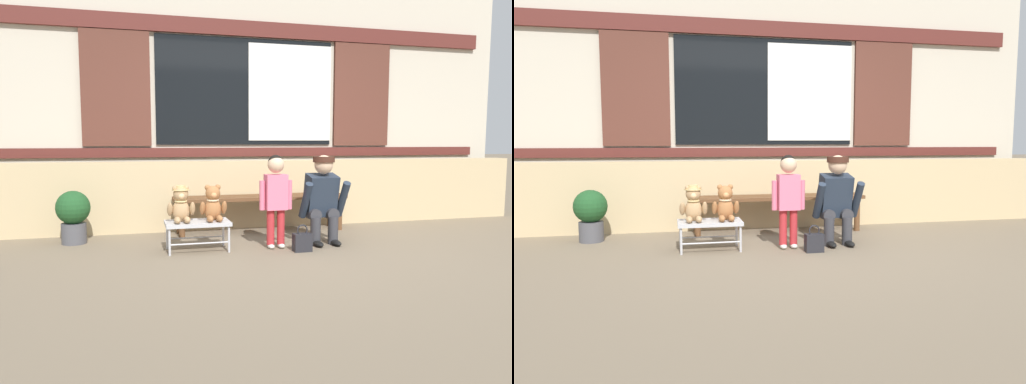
% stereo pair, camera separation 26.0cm
% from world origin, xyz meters
% --- Properties ---
extents(ground_plane, '(60.00, 60.00, 0.00)m').
position_xyz_m(ground_plane, '(0.00, 0.00, 0.00)').
color(ground_plane, '#756651').
extents(brick_low_wall, '(7.52, 0.25, 0.85)m').
position_xyz_m(brick_low_wall, '(0.00, 1.43, 0.42)').
color(brick_low_wall, tan).
rests_on(brick_low_wall, ground).
extents(shop_facade, '(7.67, 0.26, 3.55)m').
position_xyz_m(shop_facade, '(0.00, 1.94, 1.78)').
color(shop_facade, beige).
rests_on(shop_facade, ground).
extents(wooden_bench_long, '(2.10, 0.40, 0.44)m').
position_xyz_m(wooden_bench_long, '(-0.01, 1.06, 0.37)').
color(wooden_bench_long, brown).
rests_on(wooden_bench_long, ground).
extents(small_display_bench, '(0.64, 0.36, 0.30)m').
position_xyz_m(small_display_bench, '(-0.90, 0.23, 0.27)').
color(small_display_bench, '#BCBCC1').
rests_on(small_display_bench, ground).
extents(teddy_bear_with_hat, '(0.28, 0.27, 0.36)m').
position_xyz_m(teddy_bear_with_hat, '(-1.06, 0.23, 0.47)').
color(teddy_bear_with_hat, tan).
rests_on(teddy_bear_with_hat, small_display_bench).
extents(teddy_bear_plain, '(0.28, 0.26, 0.36)m').
position_xyz_m(teddy_bear_plain, '(-0.74, 0.23, 0.46)').
color(teddy_bear_plain, '#A86B3D').
rests_on(teddy_bear_plain, small_display_bench).
extents(child_standing, '(0.35, 0.18, 0.96)m').
position_xyz_m(child_standing, '(-0.10, 0.15, 0.59)').
color(child_standing, '#B7282D').
rests_on(child_standing, ground).
extents(adult_crouching, '(0.50, 0.49, 0.95)m').
position_xyz_m(adult_crouching, '(0.46, 0.26, 0.48)').
color(adult_crouching, '#333338').
rests_on(adult_crouching, ground).
extents(handbag_on_ground, '(0.18, 0.11, 0.27)m').
position_xyz_m(handbag_on_ground, '(0.11, -0.06, 0.10)').
color(handbag_on_ground, '#232328').
rests_on(handbag_on_ground, ground).
extents(potted_plant, '(0.36, 0.36, 0.57)m').
position_xyz_m(potted_plant, '(-2.14, 0.91, 0.32)').
color(potted_plant, '#4C4C51').
rests_on(potted_plant, ground).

